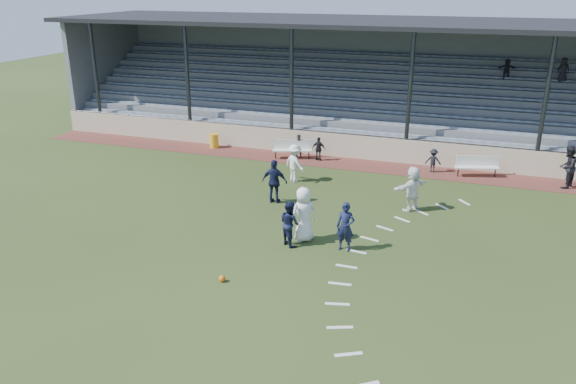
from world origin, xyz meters
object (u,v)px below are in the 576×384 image
object	(u,v)px
bench_right	(478,164)
player_white_lead	(304,214)
football	(222,279)
player_navy_lead	(345,227)
trash_bin	(214,141)
bench_left	(293,147)
official	(567,167)

from	to	relation	value
bench_right	player_white_lead	size ratio (longest dim) A/B	1.04
football	player_navy_lead	bearing A→B (deg)	48.11
trash_bin	football	size ratio (longest dim) A/B	3.73
bench_left	football	distance (m)	12.83
bench_right	football	bearing A→B (deg)	-135.41
trash_bin	player_navy_lead	bearing A→B (deg)	-45.18
bench_right	player_white_lead	world-z (taller)	player_white_lead
player_white_lead	player_navy_lead	distance (m)	1.58
trash_bin	official	world-z (taller)	official
bench_left	official	size ratio (longest dim) A/B	1.08
player_white_lead	bench_right	bearing A→B (deg)	-164.28
player_navy_lead	bench_left	bearing A→B (deg)	119.88
bench_left	player_navy_lead	size ratio (longest dim) A/B	1.19
player_navy_lead	football	bearing A→B (deg)	-130.29
bench_left	player_white_lead	bearing A→B (deg)	-87.54
bench_left	bench_right	size ratio (longest dim) A/B	1.00
player_navy_lead	trash_bin	bearing A→B (deg)	136.43
bench_left	trash_bin	bearing A→B (deg)	156.47
trash_bin	football	world-z (taller)	trash_bin
player_white_lead	bench_left	bearing A→B (deg)	-112.52
bench_right	player_white_lead	bearing A→B (deg)	-137.79
bench_right	football	xyz separation A→B (m)	(-6.95, -12.81, -0.48)
player_navy_lead	official	distance (m)	11.91
bench_right	trash_bin	world-z (taller)	bench_right
trash_bin	official	bearing A→B (deg)	-2.08
football	player_white_lead	distance (m)	3.96
bench_left	official	distance (m)	12.69
trash_bin	player_white_lead	world-z (taller)	player_white_lead
official	trash_bin	bearing A→B (deg)	-67.54
trash_bin	player_navy_lead	size ratio (longest dim) A/B	0.45
football	trash_bin	bearing A→B (deg)	117.15
bench_left	player_white_lead	xyz separation A→B (m)	(3.47, -9.08, 0.40)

